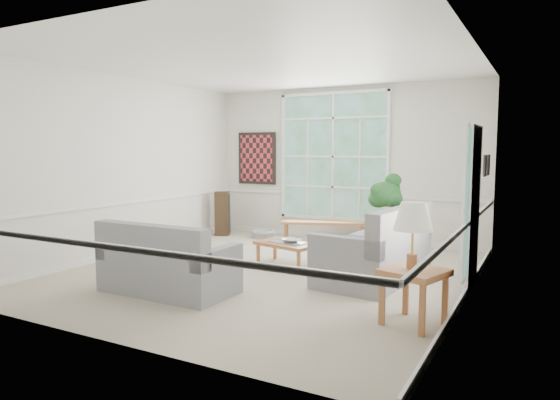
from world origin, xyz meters
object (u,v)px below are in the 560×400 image
at_px(loveseat_front, 169,257).
at_px(loveseat_right, 374,242).
at_px(coffee_table, 286,254).
at_px(side_table, 414,297).
at_px(end_table, 387,244).

bearing_deg(loveseat_front, loveseat_right, 41.43).
bearing_deg(coffee_table, loveseat_front, -94.08).
relative_size(loveseat_front, coffee_table, 1.75).
bearing_deg(coffee_table, side_table, -22.90).
relative_size(loveseat_right, side_table, 3.29).
height_order(loveseat_right, loveseat_front, loveseat_right).
height_order(loveseat_front, coffee_table, loveseat_front).
distance_m(loveseat_right, side_table, 1.83).
bearing_deg(end_table, loveseat_front, -120.62).
bearing_deg(end_table, side_table, -68.73).
height_order(coffee_table, side_table, side_table).
xyz_separation_m(loveseat_front, coffee_table, (0.62, 1.99, -0.27)).
bearing_deg(side_table, loveseat_front, -175.04).
bearing_deg(side_table, coffee_table, 143.93).
relative_size(loveseat_front, end_table, 3.34).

